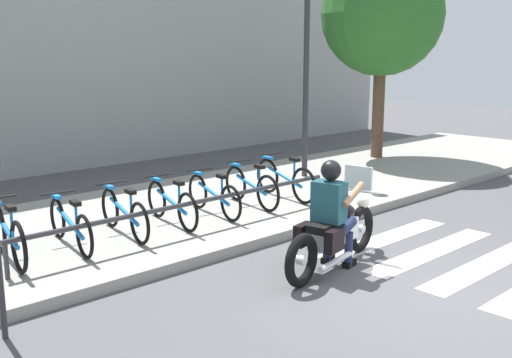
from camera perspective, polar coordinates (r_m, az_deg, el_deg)
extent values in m
plane|color=#4C4C4F|center=(7.64, 16.55, -9.97)|extent=(48.00, 48.00, 0.00)
cube|color=gray|center=(10.67, -6.03, -2.89)|extent=(24.00, 4.40, 0.15)
cube|color=white|center=(8.69, 20.77, -7.57)|extent=(2.80, 0.40, 0.01)
cube|color=white|center=(9.04, 16.21, -6.51)|extent=(2.80, 0.40, 0.01)
cube|color=white|center=(9.44, 12.03, -5.50)|extent=(2.80, 0.40, 0.01)
torus|color=black|center=(8.70, 9.80, -4.64)|extent=(0.68, 0.25, 0.67)
cylinder|color=silver|center=(8.70, 9.80, -4.64)|extent=(0.14, 0.12, 0.12)
torus|color=black|center=(7.35, 4.30, -7.62)|extent=(0.68, 0.25, 0.67)
cylinder|color=silver|center=(7.35, 4.30, -7.62)|extent=(0.14, 0.12, 0.12)
cube|color=silver|center=(7.97, 7.32, -5.05)|extent=(0.92, 0.45, 0.28)
ellipsoid|color=black|center=(8.10, 8.10, -3.18)|extent=(0.57, 0.38, 0.22)
cube|color=black|center=(7.74, 6.57, -4.39)|extent=(0.60, 0.39, 0.10)
cube|color=black|center=(7.73, 4.48, -5.22)|extent=(0.34, 0.18, 0.28)
cube|color=black|center=(7.52, 7.37, -5.77)|extent=(0.34, 0.18, 0.28)
cylinder|color=silver|center=(8.42, 9.47, -1.10)|extent=(0.15, 0.61, 0.03)
sphere|color=white|center=(8.65, 10.03, -2.13)|extent=(0.18, 0.18, 0.18)
cube|color=silver|center=(8.41, 9.60, 0.14)|extent=(0.12, 0.40, 0.32)
cylinder|color=silver|center=(7.75, 7.51, -7.67)|extent=(0.80, 0.24, 0.08)
cube|color=#1E4C59|center=(7.72, 6.88, -2.13)|extent=(0.33, 0.44, 0.52)
sphere|color=black|center=(7.66, 7.06, 0.82)|extent=(0.26, 0.26, 0.26)
cylinder|color=#9E7051|center=(8.00, 6.30, -1.04)|extent=(0.53, 0.19, 0.26)
cylinder|color=#9E7051|center=(7.81, 9.12, -1.45)|extent=(0.53, 0.19, 0.26)
cylinder|color=#1E284C|center=(8.02, 6.32, -4.26)|extent=(0.46, 0.23, 0.24)
cylinder|color=#1E284C|center=(8.21, 6.68, -6.22)|extent=(0.11, 0.11, 0.48)
cube|color=black|center=(8.31, 6.78, -7.46)|extent=(0.26, 0.15, 0.08)
cylinder|color=#1E284C|center=(7.88, 8.37, -4.61)|extent=(0.46, 0.23, 0.24)
cylinder|color=#1E284C|center=(8.07, 8.69, -6.60)|extent=(0.11, 0.11, 0.48)
cube|color=black|center=(8.17, 8.77, -7.86)|extent=(0.26, 0.15, 0.08)
torus|color=black|center=(7.84, -21.40, -6.00)|extent=(0.14, 0.66, 0.66)
cylinder|color=blue|center=(8.29, -22.29, -4.63)|extent=(0.18, 0.89, 0.25)
cylinder|color=blue|center=(8.01, -21.97, -3.92)|extent=(0.04, 0.04, 0.40)
cube|color=black|center=(7.96, -22.08, -2.53)|extent=(0.13, 0.21, 0.06)
torus|color=black|center=(9.13, -18.15, -3.51)|extent=(0.13, 0.59, 0.59)
torus|color=black|center=(8.13, -15.83, -5.24)|extent=(0.13, 0.59, 0.59)
cylinder|color=blue|center=(8.61, -17.08, -3.94)|extent=(0.19, 0.97, 0.26)
cylinder|color=blue|center=(8.32, -16.54, -3.38)|extent=(0.04, 0.04, 0.36)
cube|color=black|center=(8.28, -16.62, -2.17)|extent=(0.13, 0.21, 0.06)
cylinder|color=black|center=(8.94, -18.10, -1.25)|extent=(0.48, 0.10, 0.03)
cube|color=blue|center=(9.06, -18.28, -1.55)|extent=(0.12, 0.29, 0.04)
torus|color=black|center=(9.48, -13.55, -2.64)|extent=(0.13, 0.61, 0.61)
torus|color=black|center=(8.54, -10.88, -4.12)|extent=(0.13, 0.61, 0.61)
cylinder|color=blue|center=(8.99, -12.31, -2.96)|extent=(0.19, 0.94, 0.26)
cylinder|color=blue|center=(8.72, -11.66, -2.35)|extent=(0.04, 0.04, 0.37)
cube|color=black|center=(8.68, -11.71, -1.17)|extent=(0.13, 0.21, 0.06)
cylinder|color=black|center=(9.30, -13.43, -0.38)|extent=(0.48, 0.10, 0.03)
cube|color=blue|center=(9.41, -13.65, -0.70)|extent=(0.12, 0.29, 0.04)
torus|color=black|center=(9.89, -9.31, -1.87)|extent=(0.13, 0.61, 0.60)
torus|color=black|center=(9.01, -6.43, -3.14)|extent=(0.13, 0.61, 0.60)
cylinder|color=blue|center=(9.43, -7.95, -2.11)|extent=(0.19, 0.91, 0.25)
cylinder|color=blue|center=(9.17, -7.24, -1.49)|extent=(0.04, 0.04, 0.37)
cube|color=black|center=(9.13, -7.27, -0.36)|extent=(0.13, 0.21, 0.06)
cylinder|color=black|center=(9.72, -9.12, 0.31)|extent=(0.48, 0.10, 0.03)
cube|color=blue|center=(9.82, -9.38, 0.00)|extent=(0.12, 0.29, 0.04)
torus|color=black|center=(10.37, -5.49, -1.16)|extent=(0.13, 0.59, 0.59)
torus|color=black|center=(9.51, -2.38, -2.31)|extent=(0.13, 0.59, 0.59)
cylinder|color=blue|center=(9.92, -4.01, -1.37)|extent=(0.19, 0.92, 0.25)
cylinder|color=blue|center=(9.68, -3.22, -0.79)|extent=(0.04, 0.04, 0.36)
cube|color=black|center=(9.64, -3.24, 0.26)|extent=(0.13, 0.21, 0.06)
cylinder|color=black|center=(10.20, -5.24, 0.88)|extent=(0.48, 0.10, 0.03)
cube|color=blue|center=(10.31, -5.53, 0.58)|extent=(0.12, 0.29, 0.04)
torus|color=black|center=(10.86, -1.92, -0.41)|extent=(0.14, 0.63, 0.63)
torus|color=black|center=(10.08, 1.13, -1.37)|extent=(0.14, 0.63, 0.63)
cylinder|color=blue|center=(10.45, -0.46, -0.53)|extent=(0.18, 0.87, 0.24)
cylinder|color=blue|center=(10.23, 0.32, 0.11)|extent=(0.04, 0.04, 0.39)
cube|color=black|center=(10.19, 0.32, 1.17)|extent=(0.13, 0.21, 0.06)
cylinder|color=black|center=(10.70, -1.65, 1.69)|extent=(0.48, 0.10, 0.03)
cube|color=blue|center=(10.79, -1.94, 1.36)|extent=(0.12, 0.29, 0.04)
torus|color=black|center=(11.45, 1.09, 0.29)|extent=(0.14, 0.65, 0.65)
torus|color=black|center=(10.63, 4.51, -0.65)|extent=(0.14, 0.65, 0.65)
cylinder|color=blue|center=(11.02, 2.74, 0.18)|extent=(0.19, 0.95, 0.26)
cylinder|color=blue|center=(10.79, 3.62, 0.81)|extent=(0.04, 0.04, 0.40)
cube|color=black|center=(10.75, 3.64, 1.86)|extent=(0.13, 0.21, 0.06)
cylinder|color=black|center=(11.29, 1.42, 2.36)|extent=(0.48, 0.10, 0.03)
cube|color=blue|center=(11.39, 1.10, 2.03)|extent=(0.12, 0.29, 0.04)
cylinder|color=#333338|center=(8.98, -5.93, -2.24)|extent=(5.62, 0.07, 0.07)
cylinder|color=#333338|center=(7.76, -22.43, -7.10)|extent=(0.06, 0.06, 0.45)
cylinder|color=#333338|center=(10.88, 5.73, -0.97)|extent=(0.06, 0.06, 0.45)
cylinder|color=#2D2D33|center=(12.91, 4.71, 8.91)|extent=(0.12, 0.12, 4.25)
cylinder|color=brown|center=(15.69, 11.41, 6.27)|extent=(0.30, 0.30, 2.63)
sphere|color=#2D6B28|center=(15.65, 11.77, 14.92)|extent=(2.99, 2.99, 2.99)
cube|color=#9A9A9A|center=(15.28, -19.77, 13.62)|extent=(24.00, 1.20, 6.86)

